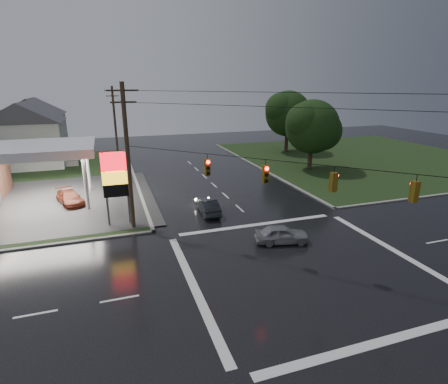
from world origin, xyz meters
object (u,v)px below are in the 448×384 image
object	(u,v)px
house_far	(34,124)
car_pump	(70,198)
tree_ne_near	(313,127)
car_crossing	(282,234)
utility_pole_nw	(128,156)
house_near	(27,134)
car_north	(208,206)
pylon_sign	(115,176)
utility_pole_n	(115,121)
tree_ne_far	(289,114)

from	to	relation	value
house_far	car_pump	world-z (taller)	house_far
tree_ne_near	car_crossing	distance (m)	23.69
utility_pole_nw	house_near	distance (m)	28.90
house_far	car_north	xyz separation A→B (m)	(18.88, -37.30, -3.74)
pylon_sign	utility_pole_n	size ratio (longest dim) A/B	0.57
utility_pole_nw	utility_pole_n	distance (m)	28.50
tree_ne_far	car_north	size ratio (longest dim) A/B	2.43
utility_pole_n	car_pump	xyz separation A→B (m)	(-5.16, -20.89, -4.84)
pylon_sign	tree_ne_near	bearing A→B (deg)	25.01
utility_pole_n	car_north	world-z (taller)	utility_pole_n
house_near	car_pump	world-z (taller)	house_near
utility_pole_n	pylon_sign	bearing A→B (deg)	-92.08
pylon_sign	tree_ne_far	distance (m)	36.35
house_far	car_north	distance (m)	41.97
tree_ne_near	car_pump	xyz separation A→B (m)	(-28.80, -4.89, -4.93)
car_north	car_pump	distance (m)	13.24
tree_ne_far	car_north	world-z (taller)	tree_ne_far
utility_pole_nw	tree_ne_far	size ratio (longest dim) A/B	1.12
utility_pole_n	car_crossing	xyz separation A→B (m)	(9.79, -34.58, -4.82)
house_near	pylon_sign	bearing A→B (deg)	-67.72
car_north	car_crossing	bearing A→B (deg)	117.05
utility_pole_n	tree_ne_far	world-z (taller)	utility_pole_n
utility_pole_nw	car_pump	distance (m)	10.51
tree_ne_far	car_crossing	distance (m)	35.35
house_far	tree_ne_far	bearing A→B (deg)	-19.71
house_near	house_far	size ratio (longest dim) A/B	1.00
house_far	utility_pole_n	bearing A→B (deg)	-38.77
car_north	car_pump	bearing A→B (deg)	-26.67
house_near	car_north	size ratio (longest dim) A/B	2.74
tree_ne_far	car_crossing	size ratio (longest dim) A/B	2.59
pylon_sign	utility_pole_n	distance (m)	27.56
car_north	car_crossing	size ratio (longest dim) A/B	1.07
tree_ne_near	car_crossing	bearing A→B (deg)	-126.71
house_far	tree_ne_far	size ratio (longest dim) A/B	1.13
utility_pole_nw	tree_ne_far	xyz separation A→B (m)	(26.65, 24.49, 0.46)
car_north	tree_ne_far	bearing A→B (deg)	-128.70
pylon_sign	house_far	size ratio (longest dim) A/B	0.54
utility_pole_nw	car_north	xyz separation A→B (m)	(6.43, 1.20, -5.06)
house_near	tree_ne_far	world-z (taller)	tree_ne_far
house_far	car_crossing	size ratio (longest dim) A/B	2.92
tree_ne_far	car_pump	world-z (taller)	tree_ne_far
house_near	car_crossing	world-z (taller)	house_near
utility_pole_nw	pylon_sign	bearing A→B (deg)	135.00
pylon_sign	utility_pole_nw	distance (m)	2.22
tree_ne_near	tree_ne_far	world-z (taller)	tree_ne_far
tree_ne_far	utility_pole_nw	bearing A→B (deg)	-137.41
utility_pole_n	tree_ne_far	xyz separation A→B (m)	(26.65, -4.01, 0.71)
tree_ne_far	utility_pole_n	bearing A→B (deg)	171.45
pylon_sign	utility_pole_n	world-z (taller)	utility_pole_n
pylon_sign	utility_pole_n	bearing A→B (deg)	87.92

